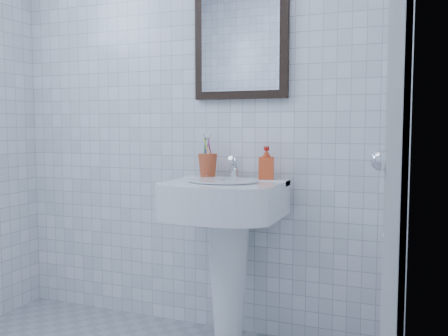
% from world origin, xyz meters
% --- Properties ---
extents(wall_back, '(2.20, 0.02, 2.50)m').
position_xyz_m(wall_back, '(0.00, 1.20, 1.25)').
color(wall_back, white).
rests_on(wall_back, ground).
extents(wall_right, '(0.02, 2.40, 2.50)m').
position_xyz_m(wall_right, '(1.10, 0.00, 1.25)').
color(wall_right, white).
rests_on(wall_right, ground).
extents(washbasin, '(0.55, 0.40, 0.84)m').
position_xyz_m(washbasin, '(0.27, 0.99, 0.57)').
color(washbasin, white).
rests_on(washbasin, ground).
extents(faucet, '(0.05, 0.10, 0.12)m').
position_xyz_m(faucet, '(0.27, 1.09, 0.88)').
color(faucet, silver).
rests_on(faucet, washbasin).
extents(toothbrush_cup, '(0.12, 0.12, 0.12)m').
position_xyz_m(toothbrush_cup, '(0.12, 1.10, 0.90)').
color(toothbrush_cup, '#BC4725').
rests_on(toothbrush_cup, washbasin).
extents(soap_dispenser, '(0.09, 0.09, 0.16)m').
position_xyz_m(soap_dispenser, '(0.44, 1.10, 0.92)').
color(soap_dispenser, red).
rests_on(soap_dispenser, washbasin).
extents(wall_mirror, '(0.50, 0.04, 0.62)m').
position_xyz_m(wall_mirror, '(0.27, 1.18, 1.55)').
color(wall_mirror, black).
rests_on(wall_mirror, wall_back).
extents(bathroom_door, '(0.04, 0.80, 2.00)m').
position_xyz_m(bathroom_door, '(1.08, 0.55, 1.00)').
color(bathroom_door, silver).
rests_on(bathroom_door, ground).
extents(towel_ring, '(0.01, 0.18, 0.18)m').
position_xyz_m(towel_ring, '(1.06, 0.71, 1.05)').
color(towel_ring, silver).
rests_on(towel_ring, wall_right).
extents(hand_towel, '(0.03, 0.16, 0.38)m').
position_xyz_m(hand_towel, '(1.04, 0.71, 0.87)').
color(hand_towel, beige).
rests_on(hand_towel, towel_ring).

